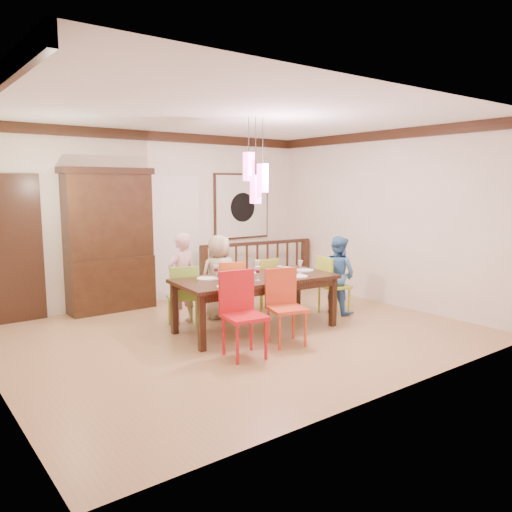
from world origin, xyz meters
TOP-DOWN VIEW (x-y plane):
  - floor at (0.00, 0.00)m, footprint 6.00×6.00m
  - ceiling at (0.00, 0.00)m, footprint 6.00×6.00m
  - wall_back at (0.00, 2.50)m, footprint 6.00×0.00m
  - wall_right at (3.00, 0.00)m, footprint 0.00×5.00m
  - crown_molding at (0.00, 0.00)m, footprint 6.00×5.00m
  - panel_door at (-2.40, 2.45)m, footprint 1.04×0.07m
  - white_doorway at (0.35, 2.46)m, footprint 0.97×0.05m
  - painting at (1.80, 2.46)m, footprint 1.25×0.06m
  - pendant_cluster at (0.28, 0.00)m, footprint 0.27×0.21m
  - dining_table at (0.28, 0.00)m, footprint 2.31×1.21m
  - chair_far_left at (-0.46, 0.74)m, footprint 0.51×0.51m
  - chair_far_mid at (0.34, 0.75)m, footprint 0.50×0.50m
  - chair_far_right at (0.98, 0.78)m, footprint 0.42×0.42m
  - chair_near_left at (-0.49, -0.81)m, footprint 0.52×0.52m
  - chair_near_mid at (0.20, -0.75)m, footprint 0.53×0.53m
  - chair_end_right at (1.79, -0.04)m, footprint 0.49×0.49m
  - china_hutch at (-0.91, 2.30)m, footprint 1.44×0.46m
  - balustrade at (1.79, 1.95)m, footprint 2.32×0.38m
  - person_far_left at (-0.38, 0.91)m, footprint 0.54×0.42m
  - person_far_mid at (0.24, 0.87)m, footprint 0.67×0.48m
  - person_end_right at (1.88, -0.03)m, footprint 0.53×0.65m
  - serving_bowl at (0.54, -0.15)m, footprint 0.37×0.37m
  - small_bowl at (0.00, -0.02)m, footprint 0.25×0.25m
  - cup_left at (-0.09, -0.18)m, footprint 0.14×0.14m
  - cup_right at (0.81, 0.12)m, footprint 0.09×0.09m
  - plate_far_left at (-0.34, 0.29)m, footprint 0.26×0.26m
  - plate_far_mid at (0.35, 0.31)m, footprint 0.26×0.26m
  - plate_far_right at (1.04, 0.26)m, footprint 0.26×0.26m
  - plate_near_left at (-0.41, -0.32)m, footprint 0.26×0.26m
  - plate_near_mid at (0.76, -0.34)m, footprint 0.26×0.26m
  - plate_end_right at (1.16, -0.03)m, footprint 0.26×0.26m
  - wine_glass_a at (-0.23, 0.20)m, footprint 0.08×0.08m
  - wine_glass_b at (0.49, 0.24)m, footprint 0.08×0.08m
  - wine_glass_c at (0.15, -0.22)m, footprint 0.08×0.08m
  - wine_glass_d at (0.95, -0.17)m, footprint 0.08×0.08m
  - napkin at (0.28, -0.40)m, footprint 0.18×0.14m

SIDE VIEW (x-z plane):
  - floor at x=0.00m, z-range 0.00..0.00m
  - chair_far_right at x=0.98m, z-range 0.06..0.93m
  - balustrade at x=1.79m, z-range 0.02..0.98m
  - chair_far_mid at x=0.34m, z-range 0.06..0.95m
  - chair_far_left at x=-0.46m, z-range 0.07..0.96m
  - chair_end_right at x=1.79m, z-range 0.07..0.98m
  - chair_near_mid at x=0.20m, z-range 0.07..1.02m
  - chair_near_left at x=-0.49m, z-range 0.07..1.08m
  - person_end_right at x=1.88m, z-range 0.00..1.22m
  - person_far_mid at x=0.24m, z-range 0.00..1.27m
  - person_far_left at x=-0.38m, z-range 0.00..1.33m
  - dining_table at x=0.28m, z-range 0.30..1.05m
  - plate_far_left at x=-0.34m, z-range 0.75..0.76m
  - plate_far_mid at x=0.35m, z-range 0.75..0.76m
  - plate_far_right at x=1.04m, z-range 0.75..0.76m
  - plate_near_left at x=-0.41m, z-range 0.75..0.76m
  - plate_near_mid at x=0.76m, z-range 0.75..0.76m
  - plate_end_right at x=1.16m, z-range 0.75..0.76m
  - napkin at x=0.28m, z-range 0.75..0.76m
  - small_bowl at x=0.00m, z-range 0.75..0.82m
  - serving_bowl at x=0.54m, z-range 0.75..0.82m
  - cup_right at x=0.81m, z-range 0.75..0.83m
  - cup_left at x=-0.09m, z-range 0.75..0.86m
  - wine_glass_a at x=-0.23m, z-range 0.75..0.94m
  - wine_glass_b at x=0.49m, z-range 0.75..0.94m
  - wine_glass_c at x=0.15m, z-range 0.75..0.94m
  - wine_glass_d at x=0.95m, z-range 0.75..0.94m
  - panel_door at x=-2.40m, z-range -0.07..2.17m
  - white_doorway at x=0.35m, z-range -0.06..2.16m
  - china_hutch at x=-0.91m, z-range 0.00..2.28m
  - wall_back at x=0.00m, z-range -1.55..4.45m
  - wall_right at x=3.00m, z-range -1.05..3.95m
  - painting at x=1.80m, z-range 0.97..2.22m
  - pendant_cluster at x=0.28m, z-range 1.54..2.68m
  - crown_molding at x=0.00m, z-range 2.74..2.90m
  - ceiling at x=0.00m, z-range 2.90..2.90m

